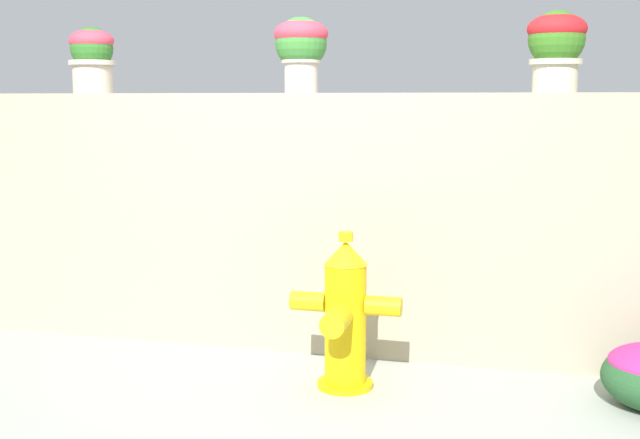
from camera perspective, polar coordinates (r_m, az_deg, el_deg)
name	(u,v)px	position (r m, az deg, el deg)	size (l,w,h in m)	color
ground_plane	(252,412)	(4.12, -4.87, -13.44)	(24.00, 24.00, 0.00)	#9AA095
stone_wall	(310,222)	(4.96, -0.68, -0.18)	(6.66, 0.37, 1.58)	#9F947D
potted_plant_1	(92,55)	(5.43, -15.88, 11.14)	(0.30, 0.30, 0.42)	#C3B49F
potted_plant_2	(301,46)	(4.89, -1.36, 12.24)	(0.32, 0.32, 0.45)	beige
potted_plant_3	(556,44)	(4.77, 16.43, 11.88)	(0.33, 0.33, 0.45)	beige
fire_hydrant	(345,317)	(4.31, 1.77, -6.92)	(0.60, 0.47, 0.85)	#E9B90A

